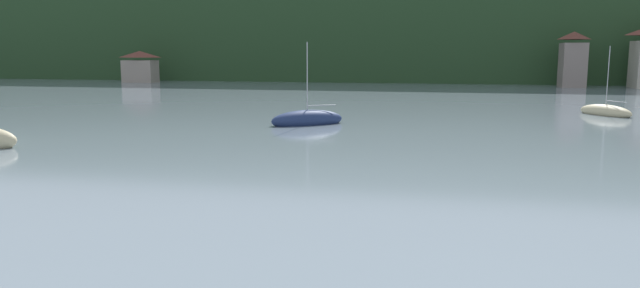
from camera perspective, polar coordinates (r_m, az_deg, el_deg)
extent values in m
cube|color=#264223|center=(135.55, 10.01, 10.61)|extent=(352.00, 64.05, 19.82)
ellipsoid|color=#2D4C28|center=(151.87, 7.82, 9.34)|extent=(246.40, 44.84, 38.10)
cube|color=gray|center=(110.93, -16.77, 6.66)|extent=(5.66, 3.25, 3.87)
pyramid|color=brown|center=(110.87, -16.84, 8.20)|extent=(5.95, 3.41, 1.14)
cube|color=gray|center=(99.48, 22.94, 6.94)|extent=(3.41, 4.99, 6.71)
pyramid|color=brown|center=(99.48, 23.10, 9.51)|extent=(3.58, 5.23, 1.19)
ellipsoid|color=#CCBC8E|center=(57.51, 25.57, 2.78)|extent=(4.39, 5.29, 1.28)
cylinder|color=#B7B7BC|center=(57.31, 25.77, 5.76)|extent=(0.06, 0.06, 5.30)
cylinder|color=#ADADB2|center=(56.73, 26.43, 3.66)|extent=(1.25, 1.77, 0.06)
ellipsoid|color=navy|center=(45.25, -1.21, 2.30)|extent=(5.73, 5.04, 1.54)
cylinder|color=#B7B7BC|center=(44.99, -1.23, 6.27)|extent=(0.07, 0.07, 5.42)
cylinder|color=#ADADB2|center=(45.63, 0.14, 3.72)|extent=(1.91, 1.51, 0.06)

